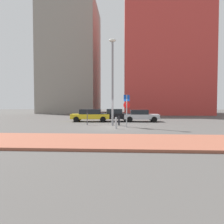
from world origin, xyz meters
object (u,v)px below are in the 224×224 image
at_px(parking_sign_post, 127,107).
at_px(parking_meter, 87,115).
at_px(parked_car_yellow, 90,115).
at_px(parked_car_silver, 141,115).
at_px(traffic_bollard_mid, 119,121).
at_px(parked_car_black, 114,115).
at_px(traffic_bollard_near, 116,123).
at_px(street_lamp, 112,76).

height_order(parking_sign_post, parking_meter, parking_sign_post).
bearing_deg(parked_car_yellow, parked_car_silver, 2.53).
relative_size(parked_car_silver, parking_sign_post, 1.41).
xyz_separation_m(parking_sign_post, traffic_bollard_mid, (-0.72, 1.54, -1.37)).
relative_size(parked_car_yellow, parked_car_black, 1.11).
height_order(traffic_bollard_near, traffic_bollard_mid, traffic_bollard_near).
bearing_deg(parked_car_black, traffic_bollard_mid, -81.92).
height_order(parked_car_yellow, traffic_bollard_near, parked_car_yellow).
relative_size(parked_car_yellow, street_lamp, 0.56).
xyz_separation_m(parking_meter, street_lamp, (2.52, -0.34, 3.80)).
xyz_separation_m(parked_car_black, street_lamp, (0.03, -4.78, 4.01)).
bearing_deg(parking_meter, traffic_bollard_near, -42.52).
height_order(parked_car_silver, traffic_bollard_mid, parked_car_silver).
xyz_separation_m(parked_car_silver, traffic_bollard_mid, (-2.47, -4.39, -0.27)).
relative_size(parked_car_yellow, traffic_bollard_mid, 5.01).
height_order(parked_car_silver, parking_sign_post, parking_sign_post).
xyz_separation_m(parking_sign_post, traffic_bollard_near, (-0.91, -1.03, -1.35)).
height_order(parked_car_yellow, parked_car_black, parked_car_black).
height_order(parked_car_silver, street_lamp, street_lamp).
relative_size(parked_car_silver, traffic_bollard_mid, 4.48).
height_order(parking_sign_post, traffic_bollard_mid, parking_sign_post).
xyz_separation_m(parked_car_black, parking_sign_post, (1.37, -6.12, 1.07)).
xyz_separation_m(parked_car_yellow, parked_car_black, (2.83, 0.46, -0.01)).
xyz_separation_m(parked_car_yellow, street_lamp, (2.86, -4.33, 4.01)).
bearing_deg(traffic_bollard_near, parking_sign_post, 48.46).
bearing_deg(parked_car_silver, parked_car_yellow, -177.47).
bearing_deg(parked_car_yellow, parked_car_black, 9.15).
distance_m(parked_car_yellow, traffic_bollard_near, 7.47).
bearing_deg(parking_sign_post, street_lamp, 134.99).
bearing_deg(traffic_bollard_near, parked_car_silver, 69.10).
height_order(parked_car_yellow, traffic_bollard_mid, parked_car_yellow).
relative_size(parked_car_black, parked_car_silver, 1.01).
height_order(parked_car_yellow, parking_meter, parking_meter).
relative_size(parking_meter, traffic_bollard_near, 1.58).
relative_size(parked_car_yellow, parking_meter, 3.05).
distance_m(parked_car_black, parked_car_silver, 3.12).
xyz_separation_m(parked_car_silver, traffic_bollard_near, (-2.66, -6.96, -0.25)).
height_order(street_lamp, traffic_bollard_near, street_lamp).
bearing_deg(parking_meter, parked_car_black, 60.78).
height_order(parked_car_black, parking_meter, parking_meter).
bearing_deg(street_lamp, traffic_bollard_mid, 18.35).
relative_size(parked_car_silver, parking_meter, 2.73).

